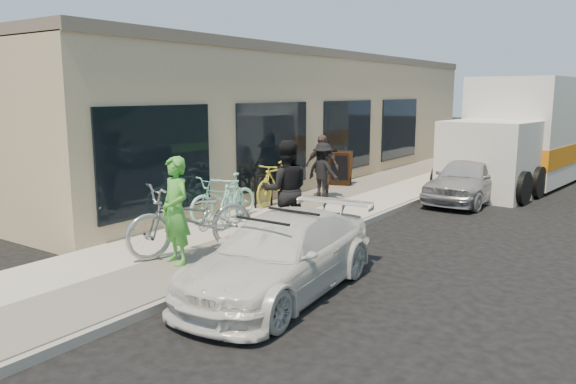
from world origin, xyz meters
The scene contains 17 objects.
ground centered at (0.00, 0.00, 0.00)m, with size 120.00×120.00×0.00m, color black.
sidewalk centered at (-2.00, 3.00, 0.07)m, with size 3.00×34.00×0.15m, color #B5AEA3.
curb centered at (-0.45, 3.00, 0.07)m, with size 0.12×34.00×0.13m, color gray.
storefront centered at (-5.24, 7.99, 2.12)m, with size 3.60×20.00×4.22m.
bike_rack centered at (-3.15, 3.11, 0.64)m, with size 0.17×0.57×0.81m.
sandwich_board centered at (-3.19, 7.04, 0.68)m, with size 0.79×0.80×1.03m.
sedan_white centered at (0.51, -1.28, 0.58)m, with size 1.96×4.12×1.20m.
sedan_silver centered at (0.58, 7.35, 0.62)m, with size 1.47×3.65×1.25m, color #A8A8AE.
moving_truck centered at (1.08, 11.21, 1.52)m, with size 3.26×7.17×3.42m.
tandem_bike centered at (-1.69, -0.87, 0.78)m, with size 0.84×2.40×1.26m, color #B0B0B2.
woman_rider centered at (-1.48, -1.45, 1.04)m, with size 0.65×0.43×1.79m, color green.
man_standing centered at (-0.92, 0.89, 1.11)m, with size 0.93×0.73×1.92m, color black.
cruiser_bike_a centered at (-2.69, 1.39, 0.68)m, with size 0.49×1.75×1.05m, color #9BE7D5.
cruiser_bike_b centered at (-3.01, 1.48, 0.65)m, with size 0.66×1.89×0.99m, color #9BE7D5.
cruiser_bike_c centered at (-3.10, 3.56, 0.69)m, with size 0.51×1.80×1.08m, color gold.
bystander_a centered at (-2.52, 4.91, 0.90)m, with size 0.97×0.56×1.50m, color black.
bystander_b centered at (-2.61, 4.98, 1.00)m, with size 1.00×0.41×1.70m, color brown.
Camera 1 is at (5.16, -7.78, 2.95)m, focal length 35.00 mm.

